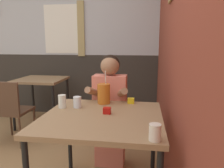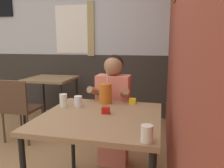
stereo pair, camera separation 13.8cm
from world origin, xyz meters
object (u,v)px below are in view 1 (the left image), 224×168
object	(u,v)px
background_table	(41,85)
chair_near_window	(10,108)
main_table	(102,124)
cocktail_pitcher	(104,94)
person_seated	(110,109)

from	to	relation	value
background_table	chair_near_window	distance (m)	0.75
main_table	chair_near_window	xyz separation A→B (m)	(-1.37, 0.89, -0.19)
cocktail_pitcher	main_table	bearing A→B (deg)	-81.58
background_table	person_seated	size ratio (longest dim) A/B	0.64
main_table	cocktail_pitcher	distance (m)	0.38
background_table	cocktail_pitcher	bearing A→B (deg)	-45.56
cocktail_pitcher	background_table	bearing A→B (deg)	134.44
main_table	background_table	xyz separation A→B (m)	(-1.29, 1.61, -0.03)
main_table	background_table	size ratio (longest dim) A/B	1.20
person_seated	cocktail_pitcher	size ratio (longest dim) A/B	3.96
chair_near_window	person_seated	size ratio (longest dim) A/B	0.71
background_table	person_seated	bearing A→B (deg)	-38.48
main_table	cocktail_pitcher	size ratio (longest dim) A/B	3.03
chair_near_window	cocktail_pitcher	xyz separation A→B (m)	(1.32, -0.54, 0.36)
person_seated	cocktail_pitcher	xyz separation A→B (m)	(-0.02, -0.27, 0.23)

